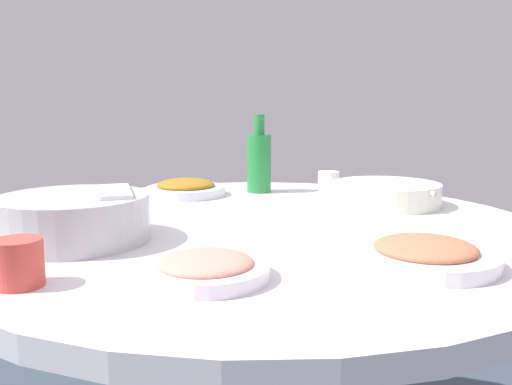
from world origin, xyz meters
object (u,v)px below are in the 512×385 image
dish_stirfry (186,188)px  tea_cup_far (12,209)px  soup_bowl (386,194)px  dish_tofu_braise (425,254)px  dish_shrimp (206,268)px  tea_cup_side (19,263)px  round_dining_table (258,282)px  rice_bowl (74,217)px  green_bottle (259,161)px  tea_cup_near (329,181)px

dish_stirfry → tea_cup_far: bearing=-107.3°
soup_bowl → dish_tofu_braise: (0.17, -0.49, -0.01)m
dish_stirfry → tea_cup_far: 0.48m
dish_shrimp → tea_cup_side: (-0.22, -0.14, 0.02)m
round_dining_table → rice_bowl: (-0.25, -0.28, 0.18)m
tea_cup_far → tea_cup_side: tea_cup_side is taller
soup_bowl → tea_cup_far: (-0.68, -0.56, 0.00)m
dish_stirfry → rice_bowl: bearing=-79.4°
rice_bowl → green_bottle: green_bottle is taller
rice_bowl → dish_stirfry: (-0.10, 0.52, -0.03)m
soup_bowl → dish_shrimp: soup_bowl is taller
dish_tofu_braise → green_bottle: 0.77m
round_dining_table → dish_shrimp: dish_shrimp is taller
round_dining_table → dish_stirfry: 0.44m
round_dining_table → dish_tofu_braise: 0.42m
rice_bowl → green_bottle: (0.06, 0.66, 0.05)m
dish_tofu_braise → tea_cup_side: 0.61m
dish_stirfry → dish_shrimp: bearing=-54.2°
green_bottle → tea_cup_side: green_bottle is taller
rice_bowl → tea_cup_side: 0.25m
rice_bowl → tea_cup_far: rice_bowl is taller
round_dining_table → green_bottle: (-0.18, 0.38, 0.22)m
round_dining_table → dish_stirfry: (-0.34, 0.24, 0.15)m
soup_bowl → green_bottle: size_ratio=1.21×
round_dining_table → green_bottle: green_bottle is taller
soup_bowl → green_bottle: green_bottle is taller
round_dining_table → tea_cup_near: bearing=90.7°
tea_cup_near → tea_cup_far: (-0.48, -0.71, 0.00)m
rice_bowl → dish_shrimp: bearing=-13.1°
dish_stirfry → green_bottle: size_ratio=0.98×
dish_shrimp → green_bottle: size_ratio=0.85×
dish_stirfry → dish_tofu_braise: dish_stirfry is taller
soup_bowl → dish_shrimp: (-0.11, -0.70, -0.01)m
soup_bowl → tea_cup_far: 0.89m
green_bottle → dish_stirfry: bearing=-138.4°
round_dining_table → dish_stirfry: bearing=145.2°
dish_tofu_braise → soup_bowl: bearing=109.4°
dish_tofu_braise → dish_shrimp: 0.35m
tea_cup_near → tea_cup_side: 1.00m
round_dining_table → soup_bowl: bearing=60.2°
green_bottle → tea_cup_near: green_bottle is taller
green_bottle → tea_cup_far: bearing=-116.7°
round_dining_table → tea_cup_side: (-0.13, -0.50, 0.17)m
dish_stirfry → green_bottle: bearing=41.6°
green_bottle → rice_bowl: bearing=-95.4°
tea_cup_side → green_bottle: bearing=93.5°
round_dining_table → rice_bowl: rice_bowl is taller
soup_bowl → tea_cup_far: size_ratio=4.41×
dish_stirfry → tea_cup_far: (-0.14, -0.46, 0.01)m
rice_bowl → dish_stirfry: bearing=100.6°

